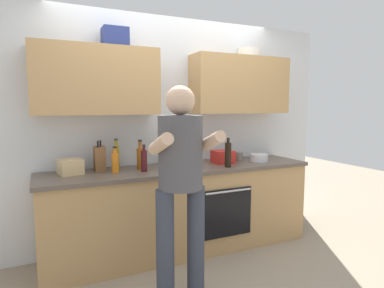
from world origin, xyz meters
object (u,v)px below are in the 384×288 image
cup_stoneware (239,156)px  knife_block (100,159)px  bottle_juice (115,162)px  bottle_oil (116,157)px  mixing_bowl (259,158)px  bottle_syrup (140,157)px  bottle_hotsauce (187,153)px  person_standing (181,176)px  bottle_soy (228,154)px  cup_tea (199,164)px  grocery_bag_bread (70,167)px  grocery_bag_crisps (223,157)px  potted_herb (172,151)px  bottle_wine (144,160)px

cup_stoneware → knife_block: bearing=177.9°
cup_stoneware → knife_block: (-1.57, 0.06, 0.07)m
bottle_juice → bottle_oil: bearing=73.1°
mixing_bowl → bottle_oil: bearing=174.1°
bottle_syrup → bottle_hotsauce: bearing=5.4°
person_standing → mixing_bowl: (1.32, 0.81, -0.06)m
bottle_soy → cup_stoneware: size_ratio=3.01×
knife_block → person_standing: bearing=-65.8°
bottle_juice → knife_block: size_ratio=0.85×
bottle_syrup → bottle_juice: 0.28m
bottle_soy → bottle_juice: bearing=170.4°
bottle_syrup → cup_stoneware: bottle_syrup is taller
cup_tea → grocery_bag_bread: grocery_bag_bread is taller
grocery_bag_crisps → grocery_bag_bread: bearing=177.8°
cup_tea → knife_block: knife_block is taller
bottle_syrup → cup_tea: bottle_syrup is taller
person_standing → bottle_syrup: person_standing is taller
bottle_juice → knife_block: bearing=127.8°
bottle_syrup → grocery_bag_bread: bearing=177.5°
person_standing → cup_tea: 0.86m
bottle_hotsauce → cup_stoneware: (0.65, -0.03, -0.07)m
cup_stoneware → person_standing: bearing=-140.5°
bottle_oil → knife_block: bearing=174.2°
potted_herb → grocery_bag_crisps: size_ratio=1.41×
person_standing → grocery_bag_crisps: (0.88, 0.88, -0.03)m
person_standing → bottle_oil: person_standing is taller
bottle_syrup → bottle_oil: (-0.22, 0.06, 0.01)m
grocery_bag_crisps → potted_herb: bearing=-175.7°
bottle_oil → grocery_bag_bread: 0.44m
bottle_syrup → mixing_bowl: (1.38, -0.10, -0.08)m
bottle_oil → person_standing: bearing=-73.8°
cup_stoneware → knife_block: knife_block is taller
bottle_syrup → grocery_bag_crisps: size_ratio=1.41×
person_standing → bottle_soy: size_ratio=5.50×
bottle_hotsauce → mixing_bowl: bottle_hotsauce is taller
person_standing → bottle_wine: bearing=94.2°
bottle_soy → knife_block: bearing=164.6°
bottle_syrup → cup_tea: size_ratio=3.18×
potted_herb → grocery_bag_bread: size_ratio=1.48×
mixing_bowl → person_standing: bearing=-148.5°
person_standing → bottle_wine: person_standing is taller
bottle_hotsauce → knife_block: size_ratio=0.98×
bottle_juice → cup_stoneware: bottle_juice is taller
bottle_oil → cup_stoneware: size_ratio=3.07×
bottle_hotsauce → bottle_juice: size_ratio=1.16×
cup_tea → bottle_hotsauce: bearing=94.1°
cup_tea → mixing_bowl: bearing=7.6°
bottle_juice → cup_tea: 0.84m
bottle_soy → bottle_wine: size_ratio=1.16×
bottle_hotsauce → cup_tea: (0.02, -0.26, -0.07)m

